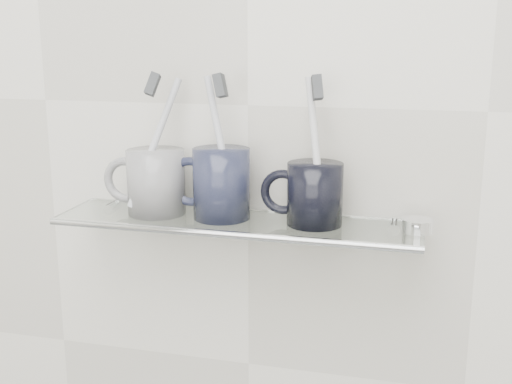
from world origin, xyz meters
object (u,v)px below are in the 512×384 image
(shelf_glass, at_px, (236,222))
(mug_left, at_px, (156,182))
(mug_center, at_px, (222,184))
(mug_right, at_px, (315,194))

(shelf_glass, relative_size, mug_left, 5.50)
(shelf_glass, xyz_separation_m, mug_left, (-0.12, 0.00, 0.05))
(shelf_glass, height_order, mug_center, mug_center)
(mug_left, height_order, mug_center, mug_center)
(mug_center, height_order, mug_right, mug_center)
(mug_right, bearing_deg, shelf_glass, 167.67)
(mug_left, distance_m, mug_right, 0.23)
(shelf_glass, bearing_deg, mug_center, 167.31)
(shelf_glass, relative_size, mug_center, 5.16)
(shelf_glass, distance_m, mug_right, 0.12)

